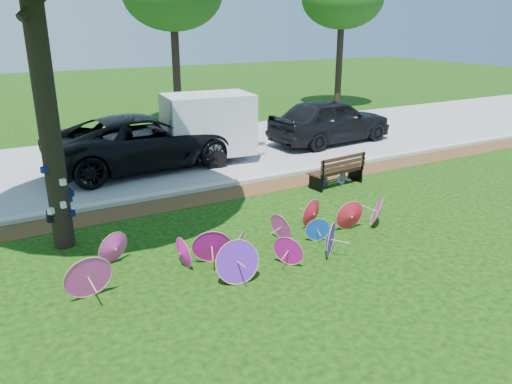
# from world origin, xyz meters

# --- Properties ---
(ground) EXTENTS (90.00, 90.00, 0.00)m
(ground) POSITION_xyz_m (0.00, 0.00, 0.00)
(ground) COLOR black
(ground) RESTS_ON ground
(mulch_strip) EXTENTS (90.00, 1.00, 0.01)m
(mulch_strip) POSITION_xyz_m (0.00, 4.50, 0.01)
(mulch_strip) COLOR #472D16
(mulch_strip) RESTS_ON ground
(curb) EXTENTS (90.00, 0.30, 0.12)m
(curb) POSITION_xyz_m (0.00, 5.20, 0.06)
(curb) COLOR #B7B5AD
(curb) RESTS_ON ground
(street) EXTENTS (90.00, 8.00, 0.01)m
(street) POSITION_xyz_m (0.00, 9.35, 0.01)
(street) COLOR gray
(street) RESTS_ON ground
(parasol_pile) EXTENTS (7.64, 2.37, 0.88)m
(parasol_pile) POSITION_xyz_m (-0.30, 0.67, 0.38)
(parasol_pile) COLOR #EA38A6
(parasol_pile) RESTS_ON ground
(black_van) EXTENTS (6.62, 3.44, 1.78)m
(black_van) POSITION_xyz_m (-0.21, 8.30, 0.89)
(black_van) COLOR black
(black_van) RESTS_ON ground
(dark_pickup) EXTENTS (5.44, 2.57, 1.80)m
(dark_pickup) POSITION_xyz_m (7.36, 8.20, 0.90)
(dark_pickup) COLOR black
(dark_pickup) RESTS_ON ground
(cargo_trailer) EXTENTS (3.10, 2.16, 2.64)m
(cargo_trailer) POSITION_xyz_m (1.96, 7.98, 1.32)
(cargo_trailer) COLOR silver
(cargo_trailer) RESTS_ON ground
(park_bench) EXTENTS (1.88, 0.89, 0.95)m
(park_bench) POSITION_xyz_m (4.17, 3.70, 0.47)
(park_bench) COLOR black
(park_bench) RESTS_ON ground
(person_left) EXTENTS (0.43, 0.36, 1.00)m
(person_left) POSITION_xyz_m (3.82, 3.75, 0.50)
(person_left) COLOR #313543
(person_left) RESTS_ON ground
(person_right) EXTENTS (0.60, 0.53, 1.06)m
(person_right) POSITION_xyz_m (4.52, 3.75, 0.53)
(person_right) COLOR #B9B7C1
(person_right) RESTS_ON ground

